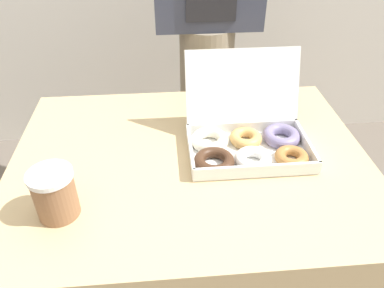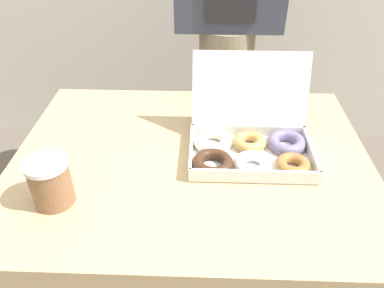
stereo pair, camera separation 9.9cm
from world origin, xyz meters
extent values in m
cube|color=tan|center=(0.00, 0.00, 0.36)|extent=(0.99, 0.77, 0.72)
cube|color=white|center=(0.16, 0.00, 0.73)|extent=(0.33, 0.21, 0.01)
cube|color=white|center=(0.00, 0.00, 0.75)|extent=(0.01, 0.21, 0.04)
cube|color=white|center=(0.33, 0.00, 0.75)|extent=(0.01, 0.21, 0.04)
cube|color=white|center=(0.16, -0.10, 0.75)|extent=(0.33, 0.01, 0.04)
cube|color=white|center=(0.16, 0.10, 0.75)|extent=(0.33, 0.01, 0.04)
cube|color=white|center=(0.16, 0.14, 0.87)|extent=(0.33, 0.08, 0.20)
torus|color=#422819|center=(0.06, -0.05, 0.75)|extent=(0.15, 0.15, 0.03)
torus|color=silver|center=(0.06, 0.05, 0.75)|extent=(0.12, 0.12, 0.03)
torus|color=white|center=(0.16, -0.05, 0.75)|extent=(0.13, 0.13, 0.03)
torus|color=tan|center=(0.16, 0.05, 0.75)|extent=(0.12, 0.12, 0.03)
torus|color=#A87038|center=(0.27, -0.05, 0.74)|extent=(0.12, 0.12, 0.03)
torus|color=slate|center=(0.27, 0.05, 0.75)|extent=(0.11, 0.11, 0.03)
cylinder|color=#8C6042|center=(-0.32, -0.19, 0.78)|extent=(0.09, 0.09, 0.11)
cylinder|color=white|center=(-0.32, -0.19, 0.84)|extent=(0.10, 0.10, 0.01)
cylinder|color=gray|center=(0.12, 0.62, 0.44)|extent=(0.22, 0.22, 0.88)
camera|label=1|loc=(-0.07, -0.82, 1.37)|focal=35.00mm
camera|label=2|loc=(0.03, -0.82, 1.37)|focal=35.00mm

